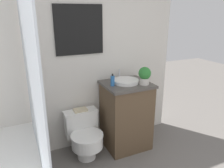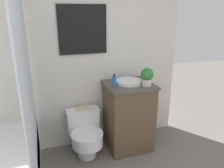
# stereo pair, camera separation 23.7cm
# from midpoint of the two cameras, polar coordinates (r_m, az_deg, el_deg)

# --- Properties ---
(wall_back) EXTENTS (3.04, 0.07, 2.50)m
(wall_back) POSITION_cam_midpoint_polar(r_m,az_deg,el_deg) (2.64, -16.04, 7.92)
(wall_back) COLOR silver
(wall_back) RESTS_ON ground_plane
(toilet) EXTENTS (0.41, 0.51, 0.55)m
(toilet) POSITION_cam_midpoint_polar(r_m,az_deg,el_deg) (2.74, -9.73, -13.03)
(toilet) COLOR white
(toilet) RESTS_ON ground_plane
(vanity) EXTENTS (0.57, 0.52, 0.87)m
(vanity) POSITION_cam_midpoint_polar(r_m,az_deg,el_deg) (2.83, 1.27, -8.20)
(vanity) COLOR brown
(vanity) RESTS_ON ground_plane
(sink) EXTENTS (0.32, 0.35, 0.13)m
(sink) POSITION_cam_midpoint_polar(r_m,az_deg,el_deg) (2.67, 1.13, 0.72)
(sink) COLOR white
(sink) RESTS_ON vanity
(soap_bottle) EXTENTS (0.05, 0.05, 0.15)m
(soap_bottle) POSITION_cam_midpoint_polar(r_m,az_deg,el_deg) (2.55, -2.52, 0.84)
(soap_bottle) COLOR #2D6BB2
(soap_bottle) RESTS_ON vanity
(potted_plant) EXTENTS (0.15, 0.15, 0.21)m
(potted_plant) POSITION_cam_midpoint_polar(r_m,az_deg,el_deg) (2.60, 5.94, 2.27)
(potted_plant) COLOR beige
(potted_plant) RESTS_ON vanity
(book_on_tank) EXTENTS (0.16, 0.11, 0.02)m
(book_on_tank) POSITION_cam_midpoint_polar(r_m,az_deg,el_deg) (2.72, -10.77, -6.70)
(book_on_tank) COLOR beige
(book_on_tank) RESTS_ON toilet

